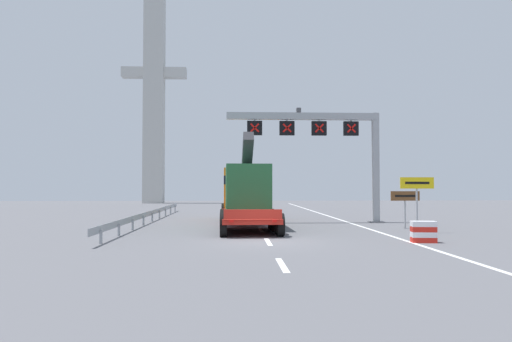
# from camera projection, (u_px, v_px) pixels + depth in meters

# --- Properties ---
(ground) EXTENTS (112.00, 112.00, 0.00)m
(ground) POSITION_uv_depth(u_px,v_px,m) (264.00, 242.00, 19.98)
(ground) COLOR #5B5B60
(lane_markings) EXTENTS (0.20, 66.98, 0.01)m
(lane_markings) POSITION_uv_depth(u_px,v_px,m) (249.00, 210.00, 46.13)
(lane_markings) COLOR silver
(lane_markings) RESTS_ON ground
(edge_line_right) EXTENTS (0.20, 63.00, 0.01)m
(edge_line_right) POSITION_uv_depth(u_px,v_px,m) (342.00, 220.00, 32.25)
(edge_line_right) COLOR silver
(edge_line_right) RESTS_ON ground
(overhead_lane_gantry) EXTENTS (10.23, 0.90, 7.48)m
(overhead_lane_gantry) POSITION_uv_depth(u_px,v_px,m) (325.00, 135.00, 30.45)
(overhead_lane_gantry) COLOR #9EA0A5
(overhead_lane_gantry) RESTS_ON ground
(heavy_haul_truck_red) EXTENTS (3.31, 14.12, 5.30)m
(heavy_haul_truck_red) POSITION_uv_depth(u_px,v_px,m) (245.00, 192.00, 29.33)
(heavy_haul_truck_red) COLOR red
(heavy_haul_truck_red) RESTS_ON ground
(exit_sign_yellow) EXTENTS (1.74, 0.15, 2.83)m
(exit_sign_yellow) POSITION_uv_depth(u_px,v_px,m) (417.00, 190.00, 23.75)
(exit_sign_yellow) COLOR #9EA0A5
(exit_sign_yellow) RESTS_ON ground
(tourist_info_sign_brown) EXTENTS (1.64, 0.15, 2.10)m
(tourist_info_sign_brown) POSITION_uv_depth(u_px,v_px,m) (405.00, 200.00, 26.11)
(tourist_info_sign_brown) COLOR #9EA0A5
(tourist_info_sign_brown) RESTS_ON ground
(crash_barrier_striped) EXTENTS (1.05, 0.61, 0.90)m
(crash_barrier_striped) POSITION_uv_depth(u_px,v_px,m) (423.00, 232.00, 19.65)
(crash_barrier_striped) COLOR red
(crash_barrier_striped) RESTS_ON ground
(guardrail_left) EXTENTS (0.13, 27.00, 0.76)m
(guardrail_left) POSITION_uv_depth(u_px,v_px,m) (152.00, 213.00, 31.16)
(guardrail_left) COLOR #999EA3
(guardrail_left) RESTS_ON ground
(bridge_pylon_distant) EXTENTS (9.00, 2.00, 29.57)m
(bridge_pylon_distant) POSITION_uv_depth(u_px,v_px,m) (154.00, 95.00, 65.54)
(bridge_pylon_distant) COLOR #B7B7B2
(bridge_pylon_distant) RESTS_ON ground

